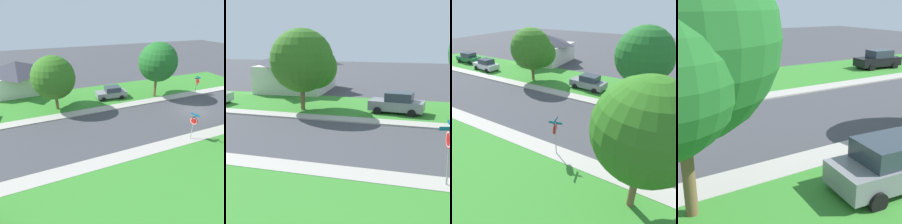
{
  "view_description": "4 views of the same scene",
  "coord_description": "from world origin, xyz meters",
  "views": [
    {
      "loc": [
        -16.16,
        17.62,
        10.78
      ],
      "look_at": [
        0.98,
        10.75,
        1.4
      ],
      "focal_mm": 30.59,
      "sensor_mm": 36.0,
      "label": 1
    },
    {
      "loc": [
        -17.75,
        5.74,
        6.07
      ],
      "look_at": [
        1.31,
        11.24,
        1.4
      ],
      "focal_mm": 51.56,
      "sensor_mm": 36.0,
      "label": 2
    },
    {
      "loc": [
        -14.38,
        -1.56,
        9.32
      ],
      "look_at": [
        -1.34,
        6.21,
        1.4
      ],
      "focal_mm": 33.51,
      "sensor_mm": 36.0,
      "label": 3
    },
    {
      "loc": [
        14.52,
        0.2,
        5.89
      ],
      "look_at": [
        2.65,
        7.26,
        1.4
      ],
      "focal_mm": 53.73,
      "sensor_mm": 36.0,
      "label": 4
    }
  ],
  "objects": [
    {
      "name": "sidewalk_east",
      "position": [
        4.7,
        12.0,
        0.05
      ],
      "size": [
        1.4,
        56.0,
        0.1
      ],
      "primitive_type": "cube",
      "color": "#ADA89E",
      "rests_on": "ground"
    },
    {
      "name": "sidewalk_west",
      "position": [
        -4.7,
        12.0,
        0.05
      ],
      "size": [
        1.4,
        56.0,
        0.1
      ],
      "primitive_type": "cube",
      "color": "#ADA89E",
      "rests_on": "ground"
    },
    {
      "name": "lawn_west",
      "position": [
        -9.4,
        12.0,
        0.04
      ],
      "size": [
        8.0,
        56.0,
        0.08
      ],
      "primitive_type": "cube",
      "color": "#38842D",
      "rests_on": "ground"
    },
    {
      "name": "stop_sign_far_corner",
      "position": [
        -4.73,
        4.85,
        1.89
      ],
      "size": [
        0.9,
        0.9,
        2.77
      ],
      "color": "#9E9EA3",
      "rests_on": "ground"
    },
    {
      "name": "car_grey_behind_trees",
      "position": [
        7.7,
        8.15,
        0.87
      ],
      "size": [
        2.31,
        4.44,
        1.76
      ],
      "color": "gray",
      "rests_on": "ground"
    },
    {
      "name": "car_black_kerbside_mid",
      "position": [
        -8.23,
        23.33,
        0.87
      ],
      "size": [
        2.31,
        4.44,
        1.76
      ],
      "color": "black",
      "rests_on": "ground"
    }
  ]
}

